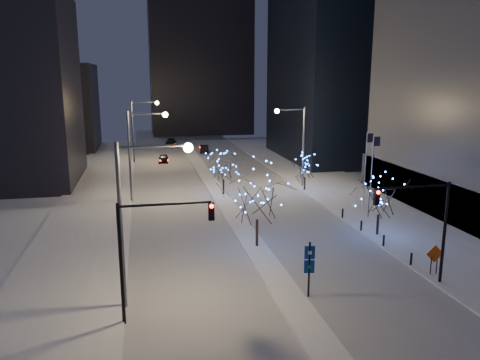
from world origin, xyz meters
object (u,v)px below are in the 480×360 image
object	(u,v)px
car_mid	(204,149)
holiday_tree_plaza_far	(305,167)
car_near	(163,158)
wayfinding_sign	(309,264)
street_lamp_w_far	(139,122)
holiday_tree_plaza_near	(380,195)
traffic_signal_east	(424,217)
construction_sign	(435,257)
car_far	(171,143)
street_lamp_w_near	(139,202)
holiday_tree_median_near	(257,195)
holiday_tree_median_far	(223,167)
traffic_signal_west	(149,241)
street_lamp_east	(297,136)
street_lamp_w_mid	(139,143)

from	to	relation	value
car_mid	holiday_tree_plaza_far	distance (m)	33.39
car_near	wayfinding_sign	world-z (taller)	wayfinding_sign
street_lamp_w_far	holiday_tree_plaza_near	world-z (taller)	street_lamp_w_far
traffic_signal_east	wayfinding_sign	bearing A→B (deg)	179.97
holiday_tree_plaza_near	construction_sign	world-z (taller)	holiday_tree_plaza_near
car_near	traffic_signal_east	bearing A→B (deg)	-69.43
car_far	holiday_tree_plaza_far	world-z (taller)	holiday_tree_plaza_far
car_mid	car_far	distance (m)	10.61
car_mid	car_far	world-z (taller)	car_far
street_lamp_w_near	holiday_tree_plaza_near	distance (m)	22.07
construction_sign	holiday_tree_median_near	bearing A→B (deg)	146.46
car_mid	traffic_signal_east	bearing A→B (deg)	104.58
traffic_signal_east	holiday_tree_plaza_near	world-z (taller)	traffic_signal_east
car_near	holiday_tree_median_far	xyz separation A→B (m)	(5.84, -23.32, 2.75)
traffic_signal_west	holiday_tree_plaza_far	world-z (taller)	traffic_signal_west
car_near	traffic_signal_west	bearing A→B (deg)	-88.81
street_lamp_east	holiday_tree_median_near	size ratio (longest dim) A/B	1.50
street_lamp_east	traffic_signal_west	world-z (taller)	street_lamp_east
street_lamp_w_near	car_mid	bearing A→B (deg)	78.80
street_lamp_w_mid	car_far	size ratio (longest dim) A/B	1.96
street_lamp_w_far	car_near	distance (m)	6.92
street_lamp_east	holiday_tree_plaza_far	size ratio (longest dim) A/B	2.29
traffic_signal_east	car_mid	world-z (taller)	traffic_signal_east
street_lamp_w_far	car_far	distance (m)	19.08
street_lamp_w_mid	construction_sign	distance (m)	32.09
street_lamp_w_near	holiday_tree_median_near	distance (m)	12.39
wayfinding_sign	street_lamp_w_mid	bearing A→B (deg)	122.33
street_lamp_w_far	construction_sign	distance (m)	53.78
holiday_tree_median_near	construction_sign	bearing A→B (deg)	-36.49
street_lamp_w_near	street_lamp_w_far	size ratio (longest dim) A/B	1.00
wayfinding_sign	holiday_tree_plaza_far	bearing A→B (deg)	81.88
holiday_tree_plaza_near	street_lamp_w_mid	bearing A→B (deg)	141.00
traffic_signal_west	holiday_tree_plaza_near	bearing A→B (deg)	28.86
street_lamp_w_near	wayfinding_sign	distance (m)	11.08
street_lamp_w_mid	traffic_signal_west	distance (m)	27.06
street_lamp_w_mid	street_lamp_w_far	bearing A→B (deg)	90.00
street_lamp_w_far	traffic_signal_east	size ratio (longest dim) A/B	1.43
holiday_tree_plaza_far	holiday_tree_plaza_near	bearing A→B (deg)	-87.95
car_mid	construction_sign	bearing A→B (deg)	106.57
street_lamp_w_far	street_lamp_east	world-z (taller)	same
street_lamp_w_mid	car_mid	bearing A→B (deg)	70.85
traffic_signal_west	wayfinding_sign	bearing A→B (deg)	5.93
traffic_signal_west	car_near	world-z (taller)	traffic_signal_west
traffic_signal_east	street_lamp_w_near	bearing A→B (deg)	176.79
street_lamp_w_mid	wayfinding_sign	size ratio (longest dim) A/B	2.76
street_lamp_east	holiday_tree_median_far	size ratio (longest dim) A/B	1.95
traffic_signal_west	traffic_signal_east	distance (m)	17.41
wayfinding_sign	holiday_tree_median_near	bearing A→B (deg)	107.63
car_near	wayfinding_sign	bearing A→B (deg)	-77.86
street_lamp_east	traffic_signal_west	distance (m)	35.30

